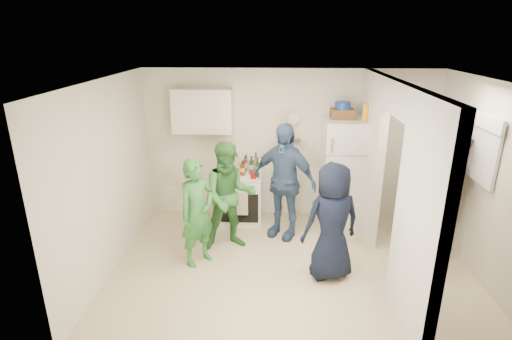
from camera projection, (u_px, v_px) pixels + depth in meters
The scene contains 38 objects.
floor at pixel (291, 266), 5.47m from camera, with size 4.80×4.80×0.00m, color #C7B88C.
wall_back at pixel (289, 145), 6.66m from camera, with size 4.80×4.80×0.00m, color silver.
wall_front at pixel (302, 250), 3.45m from camera, with size 4.80×4.80×0.00m, color silver.
wall_left at pixel (108, 178), 5.16m from camera, with size 3.40×3.40×0.00m, color silver.
wall_right at pixel (487, 184), 4.95m from camera, with size 3.40×3.40×0.00m, color silver.
ceiling at pixel (297, 81), 4.65m from camera, with size 4.80×4.80×0.00m, color white.
partition_pier_back at pixel (370, 157), 6.04m from camera, with size 0.12×1.20×2.50m, color silver.
partition_pier_front at pixel (419, 222), 3.97m from camera, with size 0.12×1.20×2.50m, color silver.
partition_header at pixel (399, 99), 4.66m from camera, with size 0.12×1.00×0.40m, color silver.
stove at pixel (241, 198), 6.66m from camera, with size 0.70×0.59×0.84m, color white.
upper_cabinet at pixel (203, 111), 6.36m from camera, with size 0.95×0.34×0.70m, color silver.
fridge at pixel (345, 174), 6.40m from camera, with size 0.73×0.71×1.77m, color white.
wicker_basket at pixel (342, 114), 6.14m from camera, with size 0.35×0.25×0.15m, color brown.
blue_bowl at pixel (343, 105), 6.10m from camera, with size 0.24×0.24×0.11m, color navy.
yellow_cup_stack_top at pixel (366, 113), 5.97m from camera, with size 0.09×0.09×0.25m, color #FDAF15.
wall_clock at pixel (293, 119), 6.49m from camera, with size 0.22×0.22×0.03m, color white.
spice_shelf at pixel (290, 140), 6.58m from camera, with size 0.35×0.08×0.03m, color olive.
nook_window at pixel (484, 149), 5.01m from camera, with size 0.03×0.70×0.80m, color black.
nook_window_frame at pixel (483, 149), 5.01m from camera, with size 0.04×0.76×0.86m, color white.
nook_valance at pixel (486, 121), 4.90m from camera, with size 0.04×0.82×0.18m, color white.
yellow_cup_stack_stove at pixel (232, 171), 6.28m from camera, with size 0.09×0.09×0.25m, color yellow.
red_cup at pixel (253, 175), 6.30m from camera, with size 0.09×0.09×0.12m, color #AF0C0B.
person_green_left at pixel (197, 213), 5.34m from camera, with size 0.54×0.36×1.49m, color #327830.
person_green_center at pixel (230, 197), 5.72m from camera, with size 0.78×0.61×1.61m, color #337535.
person_denim at pixel (283, 181), 6.03m from camera, with size 1.05×0.44×1.80m, color #345272.
person_navy at pixel (332, 222), 5.02m from camera, with size 0.76×0.49×1.55m, color black.
person_nook at pixel (436, 190), 5.50m from camera, with size 1.26×0.72×1.95m, color black.
bottle_a at pixel (225, 164), 6.61m from camera, with size 0.06×0.06×0.26m, color brown.
bottle_b at pixel (228, 167), 6.41m from camera, with size 0.06×0.06×0.29m, color #29571D.
bottle_c at pixel (237, 162), 6.61m from camera, with size 0.06×0.06×0.32m, color silver.
bottle_d at pixel (243, 168), 6.42m from camera, with size 0.08×0.08×0.25m, color #59290F.
bottle_e at pixel (246, 162), 6.65m from camera, with size 0.06×0.06×0.28m, color #8B959A.
bottle_f at pixel (251, 165), 6.48m from camera, with size 0.08×0.08×0.30m, color #173312.
bottle_g at pixel (256, 162), 6.59m from camera, with size 0.06×0.06×0.33m, color olive.
bottle_h at pixel (222, 168), 6.37m from camera, with size 0.07×0.07×0.29m, color #9EA3A9.
bottle_i at pixel (245, 164), 6.58m from camera, with size 0.06×0.06×0.27m, color maroon.
bottle_j at pixel (257, 167), 6.34m from camera, with size 0.06×0.06×0.32m, color #1C5326.
bottle_k at pixel (228, 165), 6.50m from camera, with size 0.06×0.06×0.27m, color brown.
Camera 1 is at (-0.26, -4.75, 3.04)m, focal length 28.00 mm.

